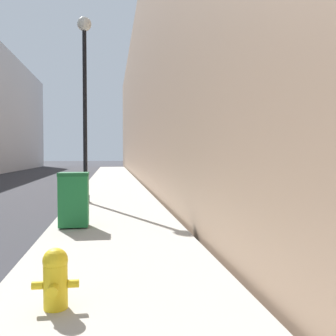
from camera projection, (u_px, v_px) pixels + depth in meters
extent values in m
cube|color=#ADA89E|center=(114.00, 187.00, 20.18)|extent=(3.13, 60.00, 0.14)
cube|color=#9E7F66|center=(212.00, 100.00, 29.01)|extent=(12.00, 60.00, 12.14)
cylinder|color=yellow|center=(56.00, 287.00, 4.10)|extent=(0.26, 0.26, 0.48)
sphere|color=yellow|center=(55.00, 260.00, 4.09)|extent=(0.27, 0.27, 0.27)
cylinder|color=yellow|center=(55.00, 253.00, 4.09)|extent=(0.07, 0.07, 0.06)
cylinder|color=yellow|center=(53.00, 291.00, 3.91)|extent=(0.11, 0.12, 0.11)
cylinder|color=yellow|center=(38.00, 285.00, 4.07)|extent=(0.12, 0.09, 0.09)
cylinder|color=yellow|center=(73.00, 283.00, 4.13)|extent=(0.12, 0.09, 0.09)
cube|color=#1E7538|center=(74.00, 201.00, 8.65)|extent=(0.66, 0.52, 1.16)
cube|color=#16572A|center=(74.00, 174.00, 8.62)|extent=(0.68, 0.54, 0.08)
cylinder|color=black|center=(63.00, 222.00, 8.84)|extent=(0.05, 0.16, 0.16)
cylinder|color=black|center=(87.00, 222.00, 8.93)|extent=(0.05, 0.16, 0.16)
cylinder|color=black|center=(86.00, 199.00, 13.21)|extent=(0.27, 0.27, 0.25)
cylinder|color=black|center=(85.00, 117.00, 13.10)|extent=(0.14, 0.14, 6.02)
sphere|color=silver|center=(84.00, 24.00, 12.99)|extent=(0.49, 0.49, 0.49)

